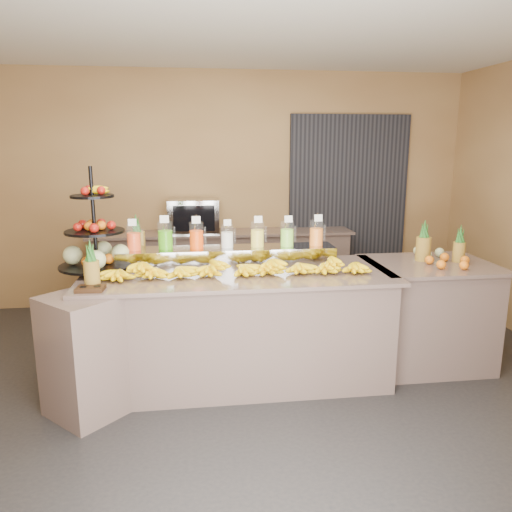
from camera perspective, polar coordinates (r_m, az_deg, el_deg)
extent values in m
plane|color=black|center=(4.11, -1.53, -15.60)|extent=(6.00, 6.00, 0.00)
cube|color=brown|center=(6.15, -4.10, 7.55)|extent=(6.00, 0.02, 2.80)
cube|color=silver|center=(3.72, -1.82, 26.08)|extent=(6.00, 5.00, 0.02)
cube|color=black|center=(6.42, 10.45, 5.80)|extent=(1.50, 0.06, 2.20)
cube|color=gray|center=(4.20, -2.00, -8.24)|extent=(2.40, 0.90, 0.90)
cube|color=gray|center=(4.05, -2.06, -2.08)|extent=(2.50, 1.00, 0.03)
cube|color=gray|center=(3.89, -18.83, -10.69)|extent=(0.71, 0.71, 0.90)
cube|color=gray|center=(4.75, 18.88, -6.41)|extent=(1.00, 0.80, 0.90)
cube|color=gray|center=(4.62, 19.30, -0.95)|extent=(1.08, 0.88, 0.03)
cube|color=gray|center=(6.05, -3.80, -1.66)|extent=(3.00, 0.50, 0.90)
cube|color=gray|center=(5.95, -3.87, 2.68)|extent=(3.10, 0.55, 0.03)
cube|color=gray|center=(4.30, -3.28, 0.00)|extent=(1.85, 0.30, 0.15)
cylinder|color=silver|center=(4.28, -13.80, 2.07)|extent=(0.12, 0.12, 0.21)
cylinder|color=#EC4417|center=(4.28, -13.78, 1.62)|extent=(0.11, 0.11, 0.15)
cylinder|color=gray|center=(4.28, -14.01, 2.72)|extent=(0.01, 0.01, 0.25)
cube|color=white|center=(4.20, -13.97, 3.75)|extent=(0.07, 0.02, 0.06)
cylinder|color=silver|center=(4.25, -10.32, 2.31)|extent=(0.13, 0.13, 0.23)
cylinder|color=#3AA00A|center=(4.26, -10.30, 1.82)|extent=(0.12, 0.12, 0.16)
cylinder|color=gray|center=(4.26, -10.56, 3.02)|extent=(0.01, 0.01, 0.27)
cube|color=white|center=(4.17, -10.44, 4.16)|extent=(0.07, 0.02, 0.06)
cylinder|color=silver|center=(4.25, -6.82, 2.35)|extent=(0.12, 0.12, 0.22)
cylinder|color=#FF4400|center=(4.26, -6.80, 1.88)|extent=(0.11, 0.11, 0.15)
cylinder|color=gray|center=(4.25, -7.04, 3.03)|extent=(0.01, 0.01, 0.26)
cube|color=white|center=(4.17, -6.85, 4.12)|extent=(0.07, 0.02, 0.06)
cylinder|color=silver|center=(4.26, -3.31, 2.27)|extent=(0.11, 0.11, 0.20)
cylinder|color=silver|center=(4.27, -3.31, 1.85)|extent=(0.10, 0.10, 0.13)
cylinder|color=gray|center=(4.26, -3.51, 2.88)|extent=(0.01, 0.01, 0.23)
cube|color=white|center=(4.19, -3.28, 3.83)|extent=(0.06, 0.02, 0.05)
cylinder|color=silver|center=(4.29, 0.16, 2.49)|extent=(0.12, 0.12, 0.22)
cylinder|color=yellow|center=(4.29, 0.16, 2.03)|extent=(0.11, 0.11, 0.15)
cylinder|color=gray|center=(4.29, -0.06, 3.16)|extent=(0.01, 0.01, 0.26)
cube|color=white|center=(4.21, 0.26, 4.21)|extent=(0.07, 0.02, 0.06)
cylinder|color=silver|center=(4.33, 3.57, 2.55)|extent=(0.12, 0.12, 0.21)
cylinder|color=#8BE441|center=(4.34, 3.57, 2.11)|extent=(0.11, 0.11, 0.15)
cylinder|color=gray|center=(4.33, 3.37, 3.21)|extent=(0.01, 0.01, 0.25)
cube|color=white|center=(4.25, 3.74, 4.24)|extent=(0.07, 0.02, 0.06)
cylinder|color=silver|center=(4.39, 6.91, 2.64)|extent=(0.12, 0.12, 0.22)
cylinder|color=orange|center=(4.39, 6.90, 2.19)|extent=(0.11, 0.11, 0.15)
cylinder|color=gray|center=(4.38, 6.71, 3.30)|extent=(0.01, 0.01, 0.26)
cube|color=white|center=(4.31, 7.14, 4.33)|extent=(0.07, 0.02, 0.06)
ellipsoid|color=yellow|center=(3.99, -15.26, -1.77)|extent=(0.25, 0.19, 0.11)
ellipsoid|color=yellow|center=(3.96, -11.93, -1.68)|extent=(0.25, 0.19, 0.11)
ellipsoid|color=yellow|center=(3.95, -8.56, -1.59)|extent=(0.25, 0.19, 0.11)
ellipsoid|color=yellow|center=(3.95, -5.19, -1.49)|extent=(0.25, 0.19, 0.11)
ellipsoid|color=yellow|center=(3.97, -1.84, -1.39)|extent=(0.25, 0.19, 0.11)
ellipsoid|color=yellow|center=(4.00, 1.48, -1.28)|extent=(0.25, 0.19, 0.11)
ellipsoid|color=yellow|center=(4.04, 4.74, -1.17)|extent=(0.25, 0.19, 0.11)
ellipsoid|color=yellow|center=(4.09, 7.92, -1.06)|extent=(0.25, 0.19, 0.11)
ellipsoid|color=yellow|center=(4.16, 11.01, -0.95)|extent=(0.25, 0.19, 0.11)
ellipsoid|color=yellow|center=(3.95, -12.65, -0.65)|extent=(0.21, 0.17, 0.10)
ellipsoid|color=yellow|center=(3.93, -5.44, -0.45)|extent=(0.21, 0.17, 0.10)
ellipsoid|color=yellow|center=(3.98, 1.70, -0.24)|extent=(0.21, 0.17, 0.10)
ellipsoid|color=yellow|center=(4.09, 8.58, -0.03)|extent=(0.21, 0.17, 0.10)
cylinder|color=black|center=(4.21, -18.04, 3.96)|extent=(0.04, 0.04, 0.85)
cylinder|color=black|center=(4.28, -17.69, -1.04)|extent=(0.77, 0.77, 0.02)
cylinder|color=black|center=(4.22, -17.95, 2.69)|extent=(0.60, 0.60, 0.02)
cylinder|color=black|center=(4.18, -18.22, 6.51)|extent=(0.43, 0.43, 0.02)
sphere|color=#BFC084|center=(4.23, -15.26, 0.21)|extent=(0.16, 0.16, 0.16)
sphere|color=maroon|center=(4.19, -16.22, 3.40)|extent=(0.08, 0.08, 0.08)
sphere|color=orange|center=(4.28, -18.98, -0.39)|extent=(0.08, 0.08, 0.08)
cube|color=black|center=(3.74, -18.40, -3.56)|extent=(0.20, 0.16, 0.03)
cylinder|color=brown|center=(3.81, -18.25, -1.94)|extent=(0.11, 0.11, 0.19)
cone|color=#184A19|center=(3.78, -18.43, 0.66)|extent=(0.06, 0.06, 0.16)
cylinder|color=brown|center=(4.50, -13.44, 1.02)|extent=(0.14, 0.14, 0.27)
cone|color=#184A19|center=(4.46, -13.58, 3.72)|extent=(0.07, 0.07, 0.16)
cylinder|color=brown|center=(4.68, 18.56, 0.78)|extent=(0.11, 0.11, 0.21)
cylinder|color=brown|center=(4.74, 22.17, 0.43)|extent=(0.11, 0.11, 0.18)
ellipsoid|color=orange|center=(4.56, 21.19, -0.56)|extent=(0.32, 0.21, 0.08)
cube|color=gray|center=(5.91, -7.13, 4.59)|extent=(0.60, 0.43, 0.39)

